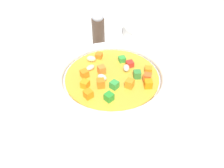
{
  "coord_description": "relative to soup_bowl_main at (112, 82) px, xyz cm",
  "views": [
    {
      "loc": [
        24.94,
        -15.74,
        29.01
      ],
      "look_at": [
        0.0,
        0.0,
        2.23
      ],
      "focal_mm": 35.85,
      "sensor_mm": 36.0,
      "label": 1
    }
  ],
  "objects": [
    {
      "name": "pepper_shaker",
      "position": [
        -14.73,
        5.67,
        1.76
      ],
      "size": [
        2.86,
        2.86,
        8.98
      ],
      "color": "#4C3828",
      "rests_on": "ground_plane"
    },
    {
      "name": "spoon",
      "position": [
        10.07,
        11.44,
        -2.3
      ],
      "size": [
        20.2,
        4.71,
        0.94
      ],
      "rotation": [
        0.0,
        0.0,
        2.99
      ],
      "color": "silver",
      "rests_on": "ground_plane"
    },
    {
      "name": "ground_plane",
      "position": [
        -0.01,
        0.0,
        -3.72
      ],
      "size": [
        140.0,
        140.0,
        2.0
      ],
      "primitive_type": "cube",
      "color": "silver"
    },
    {
      "name": "soup_bowl_main",
      "position": [
        0.0,
        0.0,
        0.0
      ],
      "size": [
        20.27,
        20.27,
        5.56
      ],
      "color": "white",
      "rests_on": "ground_plane"
    },
    {
      "name": "side_bowl_small",
      "position": [
        -12.63,
        19.12,
        -0.88
      ],
      "size": [
        13.46,
        13.46,
        3.55
      ],
      "color": "white",
      "rests_on": "ground_plane"
    }
  ]
}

